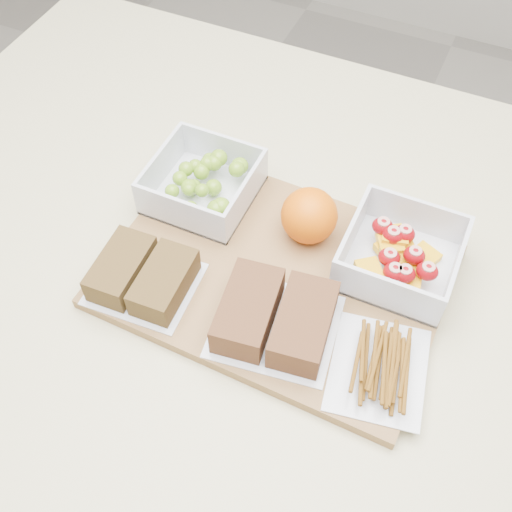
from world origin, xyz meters
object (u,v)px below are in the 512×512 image
object	(u,v)px
fruit_container	(400,257)
sandwich_bag_left	(143,276)
orange	(309,216)
grape_container	(205,183)
pretzel_bag	(380,364)
sandwich_bag_center	(276,318)
cutting_board	(276,276)

from	to	relation	value
fruit_container	sandwich_bag_left	world-z (taller)	fruit_container
orange	grape_container	bearing A→B (deg)	177.80
fruit_container	pretzel_bag	size ratio (longest dim) A/B	0.94
sandwich_bag_left	sandwich_bag_center	xyz separation A→B (m)	(0.17, 0.01, 0.00)
sandwich_bag_center	pretzel_bag	distance (m)	0.13
pretzel_bag	cutting_board	bearing A→B (deg)	154.22
grape_container	sandwich_bag_left	bearing A→B (deg)	-90.60
cutting_board	pretzel_bag	xyz separation A→B (m)	(0.16, -0.08, 0.02)
pretzel_bag	sandwich_bag_left	bearing A→B (deg)	-178.60
pretzel_bag	orange	bearing A→B (deg)	133.99
fruit_container	pretzel_bag	distance (m)	0.15
fruit_container	sandwich_bag_center	bearing A→B (deg)	-126.28
grape_container	sandwich_bag_left	world-z (taller)	grape_container
fruit_container	orange	size ratio (longest dim) A/B	1.87
grape_container	orange	size ratio (longest dim) A/B	1.82
sandwich_bag_left	orange	bearing A→B (deg)	45.85
orange	sandwich_bag_center	xyz separation A→B (m)	(0.02, -0.15, -0.02)
grape_container	orange	bearing A→B (deg)	-2.20
sandwich_bag_left	pretzel_bag	bearing A→B (deg)	1.40
fruit_container	sandwich_bag_center	size ratio (longest dim) A/B	0.86
cutting_board	fruit_container	distance (m)	0.16
sandwich_bag_center	orange	bearing A→B (deg)	96.77
grape_container	orange	distance (m)	0.16
cutting_board	sandwich_bag_center	xyz separation A→B (m)	(0.03, -0.07, 0.03)
grape_container	fruit_container	world-z (taller)	fruit_container
orange	sandwich_bag_center	distance (m)	0.15
cutting_board	fruit_container	world-z (taller)	fruit_container
sandwich_bag_center	cutting_board	bearing A→B (deg)	112.67
grape_container	fruit_container	xyz separation A→B (m)	(0.28, -0.01, -0.00)
fruit_container	orange	world-z (taller)	orange
fruit_container	sandwich_bag_center	world-z (taller)	fruit_container
grape_container	pretzel_bag	world-z (taller)	grape_container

